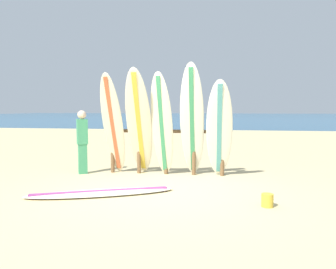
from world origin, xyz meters
The scene contains 12 objects.
ground_plane centered at (0.00, 0.00, 0.00)m, with size 120.00×120.00×0.00m, color #CCB784.
ocean_water centered at (0.00, 58.00, 0.00)m, with size 120.00×80.00×0.01m, color #1E5984.
surfboard_rack centered at (-0.12, 1.79, 0.70)m, with size 2.71×0.09×1.16m.
surfboard_leaning_far_left centered at (-1.32, 1.52, 1.17)m, with size 0.54×0.91×2.33m.
surfboard_leaning_left centered at (-0.69, 1.48, 1.21)m, with size 0.59×1.09×2.42m.
surfboard_leaning_center_left centered at (-0.17, 1.50, 1.17)m, with size 0.56×0.76×2.34m.
surfboard_leaning_center centered at (0.51, 1.54, 1.26)m, with size 0.54×0.95×2.51m.
surfboard_leaning_center_right centered at (1.11, 1.49, 1.07)m, with size 0.59×0.93×2.15m.
surfboard_lying_on_sand centered at (-0.98, -0.24, 0.04)m, with size 2.65×1.52×0.08m.
beachgoer_standing centered at (-2.07, 1.52, 0.82)m, with size 0.28×0.26×1.49m.
small_boat_offshore centered at (-6.24, 27.00, 0.26)m, with size 3.14×1.45×0.71m.
sand_bucket centered at (1.87, -0.54, 0.10)m, with size 0.19×0.19×0.21m, color gold.
Camera 1 is at (1.12, -5.80, 1.54)m, focal length 35.38 mm.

